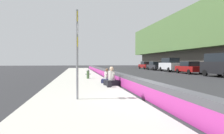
# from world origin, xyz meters

# --- Properties ---
(ground_plane) EXTENTS (160.00, 160.00, 0.00)m
(ground_plane) POSITION_xyz_m (0.00, 0.00, 0.00)
(ground_plane) COLOR #2B2B2D
(ground_plane) RESTS_ON ground
(sidewalk_strip) EXTENTS (80.00, 4.40, 0.14)m
(sidewalk_strip) POSITION_xyz_m (0.00, 2.65, 0.07)
(sidewalk_strip) COLOR #B5B2A8
(sidewalk_strip) RESTS_ON ground_plane
(jersey_barrier) EXTENTS (76.00, 0.45, 0.85)m
(jersey_barrier) POSITION_xyz_m (0.00, 0.00, 0.42)
(jersey_barrier) COLOR #47474C
(jersey_barrier) RESTS_ON ground_plane
(route_sign_post) EXTENTS (0.44, 0.09, 3.60)m
(route_sign_post) POSITION_xyz_m (0.22, 2.94, 2.23)
(route_sign_post) COLOR gray
(route_sign_post) RESTS_ON sidewalk_strip
(fire_hydrant) EXTENTS (0.26, 0.46, 0.88)m
(fire_hydrant) POSITION_xyz_m (9.84, 1.99, 0.59)
(fire_hydrant) COLOR #47663D
(fire_hydrant) RESTS_ON sidewalk_strip
(seated_person_foreground) EXTENTS (0.92, 1.01, 1.20)m
(seated_person_foreground) POSITION_xyz_m (4.58, 0.76, 0.51)
(seated_person_foreground) COLOR black
(seated_person_foreground) RESTS_ON sidewalk_strip
(seated_person_middle) EXTENTS (0.83, 0.90, 1.04)m
(seated_person_middle) POSITION_xyz_m (5.97, 0.86, 0.47)
(seated_person_middle) COLOR #23284C
(seated_person_middle) RESTS_ON sidewalk_strip
(backpack) EXTENTS (0.32, 0.28, 0.40)m
(backpack) POSITION_xyz_m (3.68, 1.08, 0.33)
(backpack) COLOR #232328
(backpack) RESTS_ON sidewalk_strip
(parked_car_third) EXTENTS (5.10, 2.11, 2.56)m
(parked_car_third) POSITION_xyz_m (10.51, -12.31, 1.35)
(parked_car_third) COLOR black
(parked_car_third) RESTS_ON ground_plane
(parked_car_fourth) EXTENTS (4.50, 1.96, 1.71)m
(parked_car_fourth) POSITION_xyz_m (16.70, -12.19, 0.86)
(parked_car_fourth) COLOR maroon
(parked_car_fourth) RESTS_ON ground_plane
(parked_car_midline) EXTENTS (4.81, 2.09, 2.28)m
(parked_car_midline) POSITION_xyz_m (22.51, -12.28, 1.18)
(parked_car_midline) COLOR silver
(parked_car_midline) RESTS_ON ground_plane
(parked_car_far) EXTENTS (4.50, 1.95, 1.71)m
(parked_car_far) POSITION_xyz_m (28.42, -12.09, 0.86)
(parked_car_far) COLOR #28282D
(parked_car_far) RESTS_ON ground_plane
(parked_car_farther) EXTENTS (4.56, 2.06, 1.71)m
(parked_car_farther) POSITION_xyz_m (34.21, -12.29, 0.86)
(parked_car_farther) COLOR maroon
(parked_car_farther) RESTS_ON ground_plane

